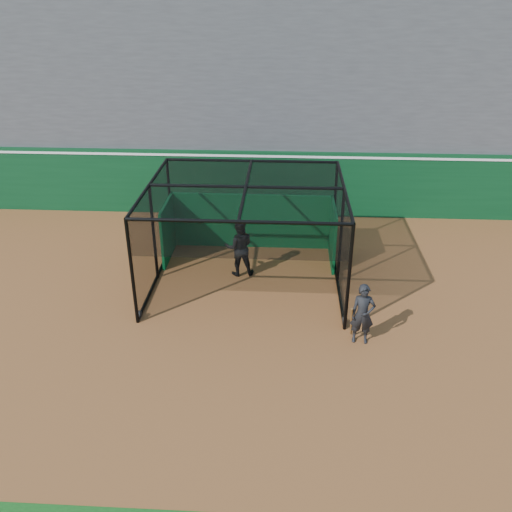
{
  "coord_description": "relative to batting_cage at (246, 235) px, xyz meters",
  "views": [
    {
      "loc": [
        1.67,
        -11.22,
        8.17
      ],
      "look_at": [
        0.93,
        2.0,
        1.4
      ],
      "focal_mm": 38.0,
      "sensor_mm": 36.0,
      "label": 1
    }
  ],
  "objects": [
    {
      "name": "ground",
      "position": [
        -0.58,
        -3.14,
        -1.49
      ],
      "size": [
        120.0,
        120.0,
        0.0
      ],
      "primitive_type": "plane",
      "color": "brown",
      "rests_on": "ground"
    },
    {
      "name": "outfield_wall",
      "position": [
        -0.58,
        5.36,
        -0.21
      ],
      "size": [
        50.0,
        0.5,
        2.5
      ],
      "color": "#0A3B1B",
      "rests_on": "ground"
    },
    {
      "name": "batter",
      "position": [
        -0.25,
        0.37,
        -0.58
      ],
      "size": [
        0.97,
        0.8,
        1.82
      ],
      "primitive_type": "imported",
      "rotation": [
        0.0,
        0.0,
        3.27
      ],
      "color": "black",
      "rests_on": "ground"
    },
    {
      "name": "grandstand",
      "position": [
        -0.58,
        9.14,
        2.98
      ],
      "size": [
        50.0,
        7.85,
        8.95
      ],
      "color": "#4C4C4F",
      "rests_on": "ground"
    },
    {
      "name": "batting_cage",
      "position": [
        0.0,
        0.0,
        0.0
      ],
      "size": [
        5.59,
        5.0,
        3.0
      ],
      "color": "black",
      "rests_on": "ground"
    },
    {
      "name": "on_deck_player",
      "position": [
        3.09,
        -2.99,
        -0.69
      ],
      "size": [
        0.63,
        0.44,
        1.62
      ],
      "color": "black",
      "rests_on": "ground"
    }
  ]
}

